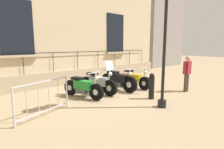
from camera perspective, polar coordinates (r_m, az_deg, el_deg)
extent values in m
plane|color=tan|center=(8.22, -1.51, -5.24)|extent=(60.00, 60.00, 0.00)
cube|color=#C6B28E|center=(10.38, -12.31, 14.73)|extent=(0.60, 13.09, 6.18)
cube|color=tan|center=(10.14, -10.72, -0.47)|extent=(0.20, 13.09, 0.75)
cube|color=black|center=(11.81, 1.08, 12.85)|extent=(0.06, 1.38, 2.35)
cube|color=tan|center=(11.74, 1.33, 6.89)|extent=(0.24, 1.58, 0.10)
cube|color=black|center=(8.95, -27.79, 12.99)|extent=(0.06, 1.38, 2.35)
cube|color=tan|center=(8.86, -27.07, 5.14)|extent=(0.24, 1.58, 0.10)
cube|color=black|center=(9.97, -10.82, 6.96)|extent=(0.03, 10.99, 0.03)
cylinder|color=black|center=(8.90, -26.06, 2.92)|extent=(0.02, 0.02, 0.94)
cylinder|color=black|center=(9.36, -17.96, 3.67)|extent=(0.02, 0.02, 0.94)
cylinder|color=black|center=(10.00, -10.74, 4.28)|extent=(0.02, 0.02, 0.94)
cylinder|color=black|center=(10.77, -4.47, 4.75)|extent=(0.02, 0.02, 0.94)
cylinder|color=black|center=(11.66, 0.92, 5.11)|extent=(0.02, 0.02, 0.94)
cylinder|color=black|center=(12.63, 5.51, 5.39)|extent=(0.02, 0.02, 0.94)
cylinder|color=black|center=(13.67, 9.43, 5.59)|extent=(0.02, 0.02, 0.94)
cylinder|color=black|center=(6.86, -4.95, -5.49)|extent=(0.64, 0.28, 0.63)
cylinder|color=silver|center=(6.86, -4.95, -5.49)|extent=(0.25, 0.19, 0.22)
cylinder|color=black|center=(7.72, -12.83, -4.02)|extent=(0.64, 0.28, 0.63)
cylinder|color=silver|center=(7.72, -12.83, -4.02)|extent=(0.25, 0.19, 0.22)
cube|color=#1E842D|center=(7.19, -8.87, -3.20)|extent=(0.86, 0.52, 0.33)
cube|color=#4C4C51|center=(7.31, -9.42, -4.91)|extent=(0.54, 0.37, 0.22)
cube|color=black|center=(7.37, -10.86, -1.19)|extent=(0.51, 0.39, 0.10)
cylinder|color=silver|center=(6.80, -5.33, -2.50)|extent=(0.17, 0.10, 0.73)
cylinder|color=silver|center=(6.77, -5.71, 0.54)|extent=(0.22, 0.68, 0.04)
sphere|color=white|center=(6.73, -4.88, -1.06)|extent=(0.16, 0.16, 0.16)
cylinder|color=silver|center=(7.56, -9.37, -5.29)|extent=(0.72, 0.27, 0.08)
cylinder|color=black|center=(7.39, -0.67, -4.25)|extent=(0.68, 0.26, 0.66)
cylinder|color=silver|center=(7.39, -0.67, -4.25)|extent=(0.26, 0.20, 0.23)
cylinder|color=black|center=(8.23, -7.98, -2.94)|extent=(0.68, 0.26, 0.66)
cylinder|color=silver|center=(8.23, -7.98, -2.94)|extent=(0.26, 0.20, 0.23)
cube|color=#B2B2BC|center=(7.72, -4.26, -2.04)|extent=(0.91, 0.42, 0.35)
cube|color=#4C4C51|center=(7.83, -4.80, -3.75)|extent=(0.55, 0.30, 0.23)
cube|color=black|center=(7.90, -6.24, 0.18)|extent=(0.52, 0.32, 0.10)
cylinder|color=silver|center=(7.34, -0.98, -1.31)|extent=(0.17, 0.09, 0.77)
cylinder|color=silver|center=(7.31, -1.30, 1.65)|extent=(0.15, 0.56, 0.04)
sphere|color=white|center=(7.26, -0.55, 0.17)|extent=(0.16, 0.16, 0.16)
cylinder|color=silver|center=(8.07, -5.02, -4.21)|extent=(0.79, 0.23, 0.08)
cube|color=silver|center=(7.26, -0.93, 2.79)|extent=(0.21, 0.47, 0.36)
cylinder|color=black|center=(7.94, 5.62, -3.14)|extent=(0.73, 0.22, 0.72)
cylinder|color=silver|center=(7.94, 5.62, -3.14)|extent=(0.27, 0.19, 0.25)
cylinder|color=black|center=(8.76, -1.31, -1.94)|extent=(0.73, 0.22, 0.72)
cylinder|color=silver|center=(8.76, -1.31, -1.94)|extent=(0.27, 0.19, 0.25)
cube|color=black|center=(8.26, 2.26, -1.07)|extent=(0.94, 0.44, 0.36)
cube|color=#4C4C51|center=(8.37, 1.72, -2.71)|extent=(0.57, 0.33, 0.25)
cube|color=black|center=(8.46, 0.35, 0.72)|extent=(0.54, 0.36, 0.10)
cylinder|color=silver|center=(7.90, 5.37, -0.79)|extent=(0.16, 0.08, 0.66)
cylinder|color=silver|center=(7.88, 5.11, 1.58)|extent=(0.12, 0.74, 0.04)
sphere|color=white|center=(7.84, 5.79, 0.19)|extent=(0.16, 0.16, 0.16)
cylinder|color=silver|center=(8.65, 1.61, -3.18)|extent=(0.82, 0.17, 0.08)
cylinder|color=black|center=(8.54, 10.24, -2.75)|extent=(0.62, 0.19, 0.61)
cylinder|color=silver|center=(8.54, 10.24, -2.75)|extent=(0.22, 0.19, 0.21)
cylinder|color=black|center=(9.39, 3.19, -1.53)|extent=(0.62, 0.19, 0.61)
cylinder|color=silver|center=(9.39, 3.19, -1.53)|extent=(0.22, 0.19, 0.21)
cube|color=gold|center=(8.88, 6.82, -0.86)|extent=(0.82, 0.31, 0.33)
cube|color=#4C4C51|center=(8.99, 6.29, -2.26)|extent=(0.50, 0.24, 0.21)
cube|color=black|center=(9.04, 5.20, 1.18)|extent=(0.47, 0.27, 0.10)
cylinder|color=silver|center=(8.50, 10.04, -0.40)|extent=(0.16, 0.07, 0.71)
cylinder|color=silver|center=(8.48, 9.82, 1.97)|extent=(0.07, 0.59, 0.04)
sphere|color=white|center=(8.44, 10.46, 0.68)|extent=(0.16, 0.16, 0.16)
cylinder|color=silver|center=(9.21, 6.11, -2.65)|extent=(0.73, 0.12, 0.08)
cylinder|color=black|center=(6.37, 15.37, -8.79)|extent=(0.28, 0.28, 0.24)
cylinder|color=black|center=(6.07, 16.27, 11.55)|extent=(0.10, 0.10, 4.67)
cylinder|color=#B7B7BF|center=(5.14, -28.59, -9.22)|extent=(0.05, 0.05, 1.05)
cylinder|color=#B7B7BF|center=(6.24, -14.04, -5.22)|extent=(0.05, 0.05, 1.05)
cylinder|color=#B7B7BF|center=(5.53, -20.86, -2.14)|extent=(0.61, 1.76, 0.04)
cylinder|color=#B7B7BF|center=(5.75, -20.36, -10.67)|extent=(0.61, 1.76, 0.04)
cylinder|color=#B7B7BF|center=(5.31, -25.25, -7.56)|extent=(0.02, 0.02, 0.87)
cylinder|color=#B7B7BF|center=(5.51, -22.10, -6.74)|extent=(0.02, 0.02, 0.87)
cylinder|color=#B7B7BF|center=(5.74, -19.19, -5.96)|extent=(0.02, 0.02, 0.87)
cylinder|color=#B7B7BF|center=(5.97, -16.52, -5.24)|extent=(0.02, 0.02, 0.87)
cylinder|color=black|center=(7.15, 12.28, -4.10)|extent=(0.21, 0.21, 0.86)
sphere|color=black|center=(7.06, 12.42, -0.35)|extent=(0.19, 0.19, 0.19)
cylinder|color=#47382D|center=(8.81, 22.47, -2.33)|extent=(0.14, 0.14, 0.79)
cylinder|color=#47382D|center=(8.66, 22.06, -2.49)|extent=(0.14, 0.14, 0.79)
cube|color=maroon|center=(8.63, 22.54, 2.00)|extent=(0.24, 0.37, 0.56)
sphere|color=tan|center=(8.59, 22.71, 4.77)|extent=(0.21, 0.21, 0.21)
cylinder|color=maroon|center=(8.83, 23.10, 2.30)|extent=(0.09, 0.09, 0.53)
cylinder|color=maroon|center=(8.43, 21.97, 2.07)|extent=(0.09, 0.09, 0.53)
cube|color=gray|center=(19.61, 12.79, 13.95)|extent=(3.81, 5.16, 7.51)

